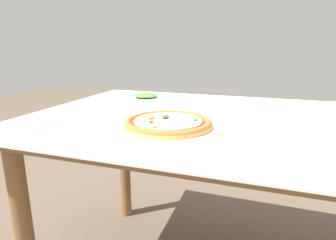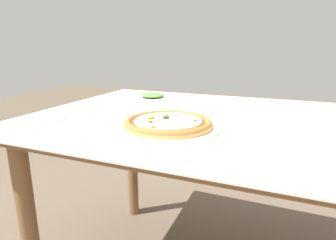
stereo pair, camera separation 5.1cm
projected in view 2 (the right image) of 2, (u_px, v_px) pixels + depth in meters
dining_table at (233, 142)px, 1.00m from camera, size 1.47×0.95×0.74m
pizza_plate at (168, 124)px, 0.86m from camera, size 0.31×0.31×0.04m
fork at (49, 124)px, 0.92m from camera, size 0.04×0.17×0.00m
side_plate at (152, 97)px, 1.36m from camera, size 0.19×0.19×0.03m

